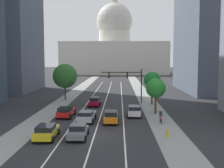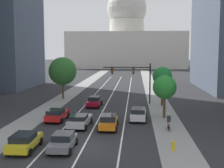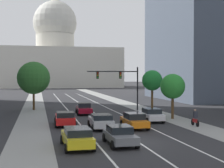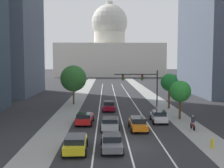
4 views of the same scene
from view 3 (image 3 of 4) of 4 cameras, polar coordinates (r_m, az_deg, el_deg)
name	(u,v)px [view 3 (image 3 of 4)]	position (r m, az deg, el deg)	size (l,w,h in m)	color
ground_plane	(77,102)	(65.09, -5.89, -3.03)	(400.00, 400.00, 0.00)	#2B2B2D
sidewalk_left	(34,105)	(59.68, -13.09, -3.46)	(3.43, 130.00, 0.01)	gray
sidewalk_right	(125,103)	(61.67, 2.15, -3.27)	(3.43, 130.00, 0.01)	gray
lane_stripe_left	(68,110)	(49.90, -7.56, -4.39)	(0.16, 90.00, 0.01)	white
lane_stripe_center	(89,109)	(50.28, -3.92, -4.34)	(0.16, 90.00, 0.01)	white
lane_stripe_right	(110,109)	(50.85, -0.36, -4.27)	(0.16, 90.00, 0.01)	white
capitol_building	(55,58)	(148.37, -9.63, 4.38)	(54.61, 29.19, 38.90)	beige
car_gray	(120,135)	(24.84, 1.36, -8.65)	(2.00, 4.25, 1.40)	slate
car_white	(152,115)	(37.36, 6.73, -5.18)	(2.12, 4.44, 1.47)	silver
car_yellow	(77,137)	(23.92, -5.95, -8.95)	(2.13, 4.56, 1.46)	yellow
car_silver	(101,121)	(32.18, -1.91, -6.28)	(2.25, 4.77, 1.44)	#B2B5BA
car_crimson	(84,108)	(44.06, -4.81, -4.16)	(2.08, 4.36, 1.51)	maroon
car_red	(65,118)	(34.42, -8.00, -5.76)	(2.19, 4.70, 1.47)	red
car_orange	(134,120)	(32.49, 3.81, -6.18)	(1.97, 4.45, 1.49)	orange
traffic_signal_mast	(122,80)	(48.07, 1.67, 0.69)	(7.46, 0.39, 6.31)	black
cyclist	(195,118)	(34.75, 13.96, -5.59)	(0.36, 1.70, 1.72)	black
street_tree_mid_right	(173,87)	(39.99, 10.27, -0.42)	(2.92, 2.92, 5.28)	#51381E
street_tree_far_right	(152,81)	(48.03, 6.85, 0.58)	(2.91, 2.91, 5.85)	#51381E
street_tree_near_left	(34,78)	(50.57, -13.19, 1.01)	(4.80, 4.80, 7.13)	#51381E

